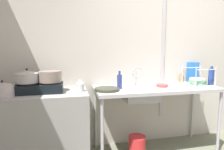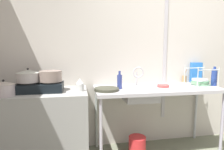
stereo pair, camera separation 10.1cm
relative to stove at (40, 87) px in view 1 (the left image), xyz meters
The scene contains 20 objects.
wall_back 1.86m from the stove, 11.26° to the left, with size 5.50×0.10×2.43m, color #BAB4A8.
wall_metal_strip 1.75m from the stove, 10.19° to the left, with size 0.05×0.01×1.95m, color #AAA7AB.
counter_concrete 0.50m from the stove, ahead, with size 1.05×0.62×0.89m, color gray.
counter_sink 1.45m from the stove, ahead, with size 1.61×0.62×0.89m.
stove is the anchor object (origin of this frame).
pot_on_left_burner 0.18m from the stove, behind, with size 0.26×0.26×0.16m.
pot_on_right_burner 0.17m from the stove, ahead, with size 0.25×0.25×0.12m.
pot_beside_stove 0.37m from the stove, 154.97° to the right, with size 0.22×0.22×0.17m.
percolator 0.46m from the stove, ahead, with size 0.09×0.09×0.15m.
sink_basin 1.22m from the stove, ahead, with size 0.42×0.33×0.16m, color #AAA7AB.
faucet 1.24m from the stove, ahead, with size 0.15×0.09×0.26m.
frying_pan 0.77m from the stove, ahead, with size 0.30×0.30×0.03m, color #343529.
dish_rack 2.05m from the stove, ahead, with size 0.31×0.31×0.27m.
cup_by_rack 1.78m from the stove, ahead, with size 0.09×0.09×0.06m, color white.
small_bowl_on_drainboard 1.52m from the stove, ahead, with size 0.15×0.15×0.04m, color #B04544.
bottle_by_sink 0.94m from the stove, ahead, with size 0.06×0.06×0.22m.
bottle_by_rack 2.20m from the stove, ahead, with size 0.07×0.07×0.27m.
cereal_box 2.19m from the stove, ahead, with size 0.17×0.06×0.30m, color blue.
utensil_jar 2.00m from the stove, ahead, with size 0.06×0.06×0.20m.
bucket_on_floor 1.43m from the stove, ahead, with size 0.22×0.22×0.25m, color red.
Camera 1 is at (-1.46, -1.01, 1.36)m, focal length 29.94 mm.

